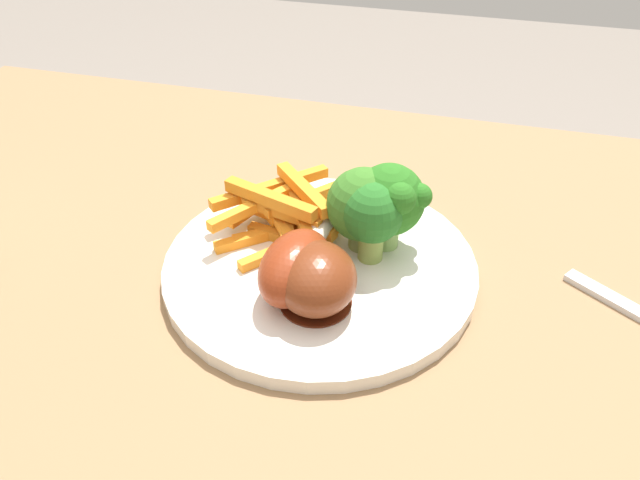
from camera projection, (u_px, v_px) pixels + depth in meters
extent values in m
cube|color=#8E6B47|center=(285.00, 293.00, 0.50)|extent=(1.00, 0.65, 0.03)
cylinder|color=brown|center=(81.00, 302.00, 1.01)|extent=(0.06, 0.06, 0.67)
cylinder|color=white|center=(320.00, 266.00, 0.50)|extent=(0.25, 0.25, 0.01)
cylinder|color=#85A058|center=(362.00, 237.00, 0.50)|extent=(0.02, 0.02, 0.02)
sphere|color=#377223|center=(364.00, 205.00, 0.48)|extent=(0.06, 0.06, 0.06)
sphere|color=#377223|center=(372.00, 219.00, 0.47)|extent=(0.03, 0.03, 0.03)
sphere|color=#377223|center=(358.00, 195.00, 0.50)|extent=(0.02, 0.02, 0.02)
sphere|color=#377223|center=(356.00, 190.00, 0.50)|extent=(0.03, 0.03, 0.03)
cylinder|color=#8AA44A|center=(371.00, 245.00, 0.49)|extent=(0.02, 0.02, 0.03)
sphere|color=#266822|center=(373.00, 212.00, 0.47)|extent=(0.05, 0.05, 0.05)
sphere|color=#266822|center=(355.00, 201.00, 0.47)|extent=(0.03, 0.03, 0.03)
sphere|color=#266822|center=(394.00, 203.00, 0.47)|extent=(0.02, 0.02, 0.02)
sphere|color=#266822|center=(383.00, 192.00, 0.48)|extent=(0.02, 0.02, 0.02)
sphere|color=#266822|center=(354.00, 207.00, 0.48)|extent=(0.01, 0.01, 0.01)
cylinder|color=#8AB45E|center=(386.00, 233.00, 0.50)|extent=(0.02, 0.02, 0.02)
sphere|color=#27691C|center=(389.00, 200.00, 0.48)|extent=(0.06, 0.06, 0.06)
sphere|color=#27691C|center=(389.00, 210.00, 0.47)|extent=(0.02, 0.02, 0.02)
sphere|color=#27691C|center=(376.00, 190.00, 0.50)|extent=(0.02, 0.02, 0.02)
sphere|color=#27691C|center=(419.00, 196.00, 0.47)|extent=(0.02, 0.02, 0.02)
sphere|color=#27691C|center=(416.00, 200.00, 0.49)|extent=(0.02, 0.02, 0.02)
sphere|color=#27691C|center=(400.00, 199.00, 0.46)|extent=(0.02, 0.02, 0.02)
cube|color=orange|center=(277.00, 232.00, 0.52)|extent=(0.09, 0.08, 0.01)
cube|color=orange|center=(286.00, 230.00, 0.52)|extent=(0.08, 0.06, 0.01)
cube|color=orange|center=(297.00, 246.00, 0.50)|extent=(0.07, 0.08, 0.01)
cube|color=orange|center=(287.00, 244.00, 0.49)|extent=(0.04, 0.09, 0.01)
cube|color=orange|center=(278.00, 221.00, 0.52)|extent=(0.07, 0.09, 0.01)
cube|color=orange|center=(294.00, 211.00, 0.51)|extent=(0.04, 0.07, 0.01)
cube|color=orange|center=(271.00, 187.00, 0.53)|extent=(0.08, 0.08, 0.01)
cube|color=orange|center=(255.00, 206.00, 0.51)|extent=(0.06, 0.08, 0.01)
cube|color=orange|center=(315.00, 203.00, 0.53)|extent=(0.07, 0.07, 0.01)
cube|color=orange|center=(287.00, 218.00, 0.51)|extent=(0.09, 0.04, 0.01)
cube|color=orange|center=(278.00, 221.00, 0.51)|extent=(0.05, 0.06, 0.01)
cube|color=orange|center=(309.00, 199.00, 0.52)|extent=(0.05, 0.06, 0.01)
cube|color=orange|center=(282.00, 237.00, 0.51)|extent=(0.06, 0.02, 0.01)
cube|color=orange|center=(259.00, 202.00, 0.54)|extent=(0.04, 0.07, 0.01)
cube|color=orange|center=(301.00, 189.00, 0.51)|extent=(0.06, 0.06, 0.01)
cube|color=orange|center=(270.00, 199.00, 0.50)|extent=(0.08, 0.04, 0.01)
cube|color=orange|center=(282.00, 212.00, 0.50)|extent=(0.07, 0.03, 0.01)
cylinder|color=#4C1B0C|center=(316.00, 302.00, 0.45)|extent=(0.05, 0.05, 0.00)
ellipsoid|color=maroon|center=(316.00, 278.00, 0.44)|extent=(0.08, 0.08, 0.05)
cylinder|color=beige|center=(313.00, 235.00, 0.49)|extent=(0.02, 0.04, 0.01)
sphere|color=silver|center=(313.00, 222.00, 0.50)|extent=(0.02, 0.02, 0.02)
cylinder|color=#5E1C0C|center=(296.00, 291.00, 0.46)|extent=(0.04, 0.04, 0.00)
ellipsoid|color=maroon|center=(295.00, 267.00, 0.45)|extent=(0.06, 0.08, 0.05)
cylinder|color=beige|center=(326.00, 226.00, 0.50)|extent=(0.02, 0.04, 0.01)
sphere|color=silver|center=(334.00, 213.00, 0.51)|extent=(0.02, 0.02, 0.02)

